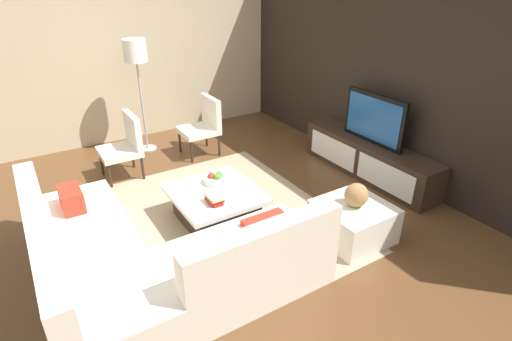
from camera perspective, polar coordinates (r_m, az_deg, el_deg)
name	(u,v)px	position (r m, az deg, el deg)	size (l,w,h in m)	color
ground_plane	(213,227)	(4.56, -6.14, -8.00)	(14.00, 14.00, 0.00)	brown
feature_wall_back	(397,72)	(5.59, 19.38, 13.04)	(6.40, 0.12, 2.80)	black
side_wall_left	(130,52)	(6.94, -17.51, 15.76)	(0.12, 5.20, 2.80)	#C6B28E
area_rug	(209,222)	(4.63, -6.70, -7.34)	(2.96, 2.70, 0.01)	tan
media_console	(369,159)	(5.72, 15.71, 1.62)	(2.12, 0.46, 0.50)	#332319
television	(374,119)	(5.51, 16.45, 7.07)	(0.98, 0.06, 0.66)	black
sectional_couch	(146,259)	(3.77, -15.35, -12.10)	(2.36, 2.29, 0.81)	silver
coffee_table	(216,205)	(4.56, -5.70, -4.94)	(0.97, 0.93, 0.38)	#332319
accent_chair_near	(126,143)	(5.69, -18.06, 3.77)	(0.54, 0.52, 0.87)	#332319
floor_lamp	(136,57)	(6.24, -16.72, 15.15)	(0.34, 0.34, 1.70)	#A5A5AA
ottoman	(353,222)	(4.39, 13.61, -7.06)	(0.70, 0.70, 0.40)	silver
fruit_bowl	(216,179)	(4.62, -5.72, -1.20)	(0.28, 0.28, 0.13)	silver
accent_chair_far	(204,123)	(6.20, -7.41, 6.73)	(0.53, 0.54, 0.87)	#332319
decorative_ball	(356,195)	(4.22, 14.08, -3.40)	(0.25, 0.25, 0.25)	#997247
book_stack	(215,199)	(4.23, -5.90, -4.03)	(0.20, 0.15, 0.09)	maroon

